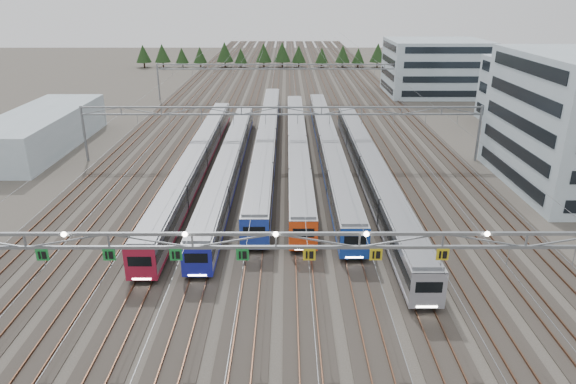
{
  "coord_description": "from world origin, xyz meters",
  "views": [
    {
      "loc": [
        0.74,
        -30.74,
        22.84
      ],
      "look_at": [
        0.86,
        18.6,
        3.5
      ],
      "focal_mm": 32.0,
      "sensor_mm": 36.0,
      "label": 1
    }
  ],
  "objects_px": {
    "depot_bldg_mid": "(532,93)",
    "train_a": "(197,159)",
    "train_f": "(370,168)",
    "gantry_mid": "(282,117)",
    "train_b": "(230,161)",
    "train_c": "(267,138)",
    "gantry_far": "(283,71)",
    "train_e": "(328,146)",
    "west_shed": "(41,130)",
    "gantry_near": "(275,244)",
    "train_d": "(297,146)",
    "depot_bldg_north": "(435,67)"
  },
  "relations": [
    {
      "from": "train_a",
      "to": "gantry_mid",
      "type": "distance_m",
      "value": 13.18
    },
    {
      "from": "train_d",
      "to": "train_a",
      "type": "bearing_deg",
      "value": -156.16
    },
    {
      "from": "train_b",
      "to": "gantry_mid",
      "type": "height_order",
      "value": "gantry_mid"
    },
    {
      "from": "train_f",
      "to": "depot_bldg_mid",
      "type": "height_order",
      "value": "depot_bldg_mid"
    },
    {
      "from": "train_c",
      "to": "gantry_far",
      "type": "height_order",
      "value": "gantry_far"
    },
    {
      "from": "train_c",
      "to": "gantry_mid",
      "type": "height_order",
      "value": "gantry_mid"
    },
    {
      "from": "train_b",
      "to": "depot_bldg_mid",
      "type": "relative_size",
      "value": 3.39
    },
    {
      "from": "gantry_mid",
      "to": "depot_bldg_north",
      "type": "distance_m",
      "value": 62.67
    },
    {
      "from": "train_b",
      "to": "depot_bldg_mid",
      "type": "bearing_deg",
      "value": 27.68
    },
    {
      "from": "gantry_near",
      "to": "depot_bldg_north",
      "type": "height_order",
      "value": "depot_bldg_north"
    },
    {
      "from": "train_e",
      "to": "gantry_near",
      "type": "height_order",
      "value": "gantry_near"
    },
    {
      "from": "depot_bldg_north",
      "to": "west_shed",
      "type": "bearing_deg",
      "value": -148.27
    },
    {
      "from": "depot_bldg_north",
      "to": "train_c",
      "type": "bearing_deg",
      "value": -128.71
    },
    {
      "from": "train_b",
      "to": "depot_bldg_north",
      "type": "distance_m",
      "value": 71.88
    },
    {
      "from": "gantry_mid",
      "to": "train_e",
      "type": "bearing_deg",
      "value": 6.42
    },
    {
      "from": "gantry_near",
      "to": "depot_bldg_mid",
      "type": "bearing_deg",
      "value": 53.7
    },
    {
      "from": "train_b",
      "to": "train_d",
      "type": "bearing_deg",
      "value": 38.04
    },
    {
      "from": "train_c",
      "to": "train_e",
      "type": "distance_m",
      "value": 9.77
    },
    {
      "from": "train_d",
      "to": "train_f",
      "type": "distance_m",
      "value": 13.58
    },
    {
      "from": "depot_bldg_north",
      "to": "train_d",
      "type": "bearing_deg",
      "value": -123.11
    },
    {
      "from": "depot_bldg_mid",
      "to": "train_b",
      "type": "bearing_deg",
      "value": -152.32
    },
    {
      "from": "train_b",
      "to": "train_a",
      "type": "bearing_deg",
      "value": 166.54
    },
    {
      "from": "train_b",
      "to": "gantry_mid",
      "type": "distance_m",
      "value": 10.27
    },
    {
      "from": "train_b",
      "to": "gantry_far",
      "type": "distance_m",
      "value": 51.98
    },
    {
      "from": "train_b",
      "to": "depot_bldg_mid",
      "type": "distance_m",
      "value": 58.03
    },
    {
      "from": "train_a",
      "to": "train_c",
      "type": "relative_size",
      "value": 0.87
    },
    {
      "from": "depot_bldg_mid",
      "to": "west_shed",
      "type": "xyz_separation_m",
      "value": [
        -81.86,
        -13.92,
        -3.12
      ]
    },
    {
      "from": "train_d",
      "to": "gantry_near",
      "type": "xyz_separation_m",
      "value": [
        -2.3,
        -40.81,
        5.09
      ]
    },
    {
      "from": "gantry_near",
      "to": "train_f",
      "type": "bearing_deg",
      "value": 69.77
    },
    {
      "from": "depot_bldg_north",
      "to": "west_shed",
      "type": "xyz_separation_m",
      "value": [
        -72.83,
        -45.03,
        -3.43
      ]
    },
    {
      "from": "train_e",
      "to": "gantry_near",
      "type": "relative_size",
      "value": 1.11
    },
    {
      "from": "train_f",
      "to": "gantry_mid",
      "type": "bearing_deg",
      "value": 139.91
    },
    {
      "from": "train_a",
      "to": "train_c",
      "type": "xyz_separation_m",
      "value": [
        9.0,
        9.84,
        0.07
      ]
    },
    {
      "from": "train_d",
      "to": "gantry_mid",
      "type": "distance_m",
      "value": 4.99
    },
    {
      "from": "train_f",
      "to": "gantry_far",
      "type": "height_order",
      "value": "gantry_far"
    },
    {
      "from": "train_b",
      "to": "train_e",
      "type": "distance_m",
      "value": 15.26
    },
    {
      "from": "depot_bldg_mid",
      "to": "train_a",
      "type": "bearing_deg",
      "value": -155.16
    },
    {
      "from": "train_d",
      "to": "train_f",
      "type": "relative_size",
      "value": 1.03
    },
    {
      "from": "train_f",
      "to": "depot_bldg_north",
      "type": "relative_size",
      "value": 2.61
    },
    {
      "from": "train_b",
      "to": "gantry_mid",
      "type": "relative_size",
      "value": 0.96
    },
    {
      "from": "train_f",
      "to": "train_a",
      "type": "bearing_deg",
      "value": 169.43
    },
    {
      "from": "train_f",
      "to": "train_d",
      "type": "bearing_deg",
      "value": 131.53
    },
    {
      "from": "train_c",
      "to": "gantry_near",
      "type": "relative_size",
      "value": 1.18
    },
    {
      "from": "train_e",
      "to": "train_f",
      "type": "bearing_deg",
      "value": -66.25
    },
    {
      "from": "train_a",
      "to": "gantry_mid",
      "type": "height_order",
      "value": "gantry_mid"
    },
    {
      "from": "depot_bldg_mid",
      "to": "depot_bldg_north",
      "type": "bearing_deg",
      "value": 106.19
    },
    {
      "from": "gantry_mid",
      "to": "depot_bldg_mid",
      "type": "relative_size",
      "value": 3.52
    },
    {
      "from": "gantry_far",
      "to": "depot_bldg_mid",
      "type": "xyz_separation_m",
      "value": [
        44.52,
        -24.46,
        -0.47
      ]
    },
    {
      "from": "depot_bldg_mid",
      "to": "west_shed",
      "type": "height_order",
      "value": "depot_bldg_mid"
    },
    {
      "from": "train_f",
      "to": "train_b",
      "type": "bearing_deg",
      "value": 170.16
    }
  ]
}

